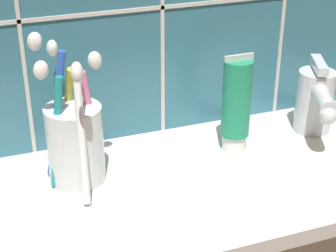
{
  "coord_description": "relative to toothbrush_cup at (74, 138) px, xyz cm",
  "views": [
    {
      "loc": [
        -22.79,
        -54.83,
        39.78
      ],
      "look_at": [
        -1.64,
        1.98,
        8.85
      ],
      "focal_mm": 60.0,
      "sensor_mm": 36.0,
      "label": 1
    }
  ],
  "objects": [
    {
      "name": "sink_counter",
      "position": [
        12.62,
        -4.96,
        -6.69
      ],
      "size": [
        73.98,
        28.22,
        2.0
      ],
      "primitive_type": "cube",
      "color": "silver",
      "rests_on": "ground"
    },
    {
      "name": "toothpaste_tube",
      "position": [
        21.7,
        -0.01,
        1.06
      ],
      "size": [
        4.0,
        3.81,
        13.66
      ],
      "color": "white",
      "rests_on": "sink_counter"
    },
    {
      "name": "toothbrush_cup",
      "position": [
        0.0,
        0.0,
        0.0
      ],
      "size": [
        8.74,
        15.13,
        18.94
      ],
      "color": "silver",
      "rests_on": "sink_counter"
    },
    {
      "name": "sink_faucet",
      "position": [
        34.55,
        0.43,
        -0.57
      ],
      "size": [
        7.03,
        11.88,
        10.63
      ],
      "rotation": [
        0.0,
        0.0,
        -1.97
      ],
      "color": "silver",
      "rests_on": "sink_counter"
    }
  ]
}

